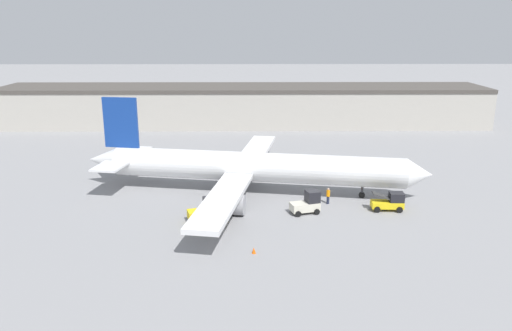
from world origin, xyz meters
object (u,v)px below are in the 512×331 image
(ground_crew_worker, at_px, (328,195))
(baggage_tug, at_px, (205,211))
(pushback_tug, at_px, (307,203))
(belt_loader_truck, at_px, (390,202))
(safety_cone_near, at_px, (254,250))
(airplane, at_px, (247,167))

(ground_crew_worker, xyz_separation_m, baggage_tug, (-13.28, -4.95, 0.11))
(baggage_tug, height_order, pushback_tug, baggage_tug)
(baggage_tug, distance_m, pushback_tug, 10.88)
(ground_crew_worker, distance_m, belt_loader_truck, 6.67)
(belt_loader_truck, bearing_deg, ground_crew_worker, 163.89)
(safety_cone_near, bearing_deg, belt_loader_truck, 35.24)
(belt_loader_truck, bearing_deg, baggage_tug, -169.51)
(ground_crew_worker, height_order, safety_cone_near, ground_crew_worker)
(baggage_tug, distance_m, safety_cone_near, 9.02)
(belt_loader_truck, relative_size, pushback_tug, 1.03)
(ground_crew_worker, height_order, pushback_tug, pushback_tug)
(ground_crew_worker, xyz_separation_m, safety_cone_near, (-8.36, -12.47, -0.71))
(ground_crew_worker, distance_m, pushback_tug, 3.81)
(ground_crew_worker, distance_m, baggage_tug, 14.17)
(ground_crew_worker, bearing_deg, safety_cone_near, -15.38)
(baggage_tug, relative_size, belt_loader_truck, 0.95)
(baggage_tug, xyz_separation_m, safety_cone_near, (4.92, -7.52, -0.83))
(belt_loader_truck, xyz_separation_m, safety_cone_near, (-14.69, -10.38, -0.69))
(safety_cone_near, bearing_deg, baggage_tug, 123.21)
(airplane, relative_size, pushback_tug, 12.30)
(belt_loader_truck, distance_m, pushback_tug, 8.98)
(baggage_tug, xyz_separation_m, pushback_tug, (10.66, 2.20, -0.03))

